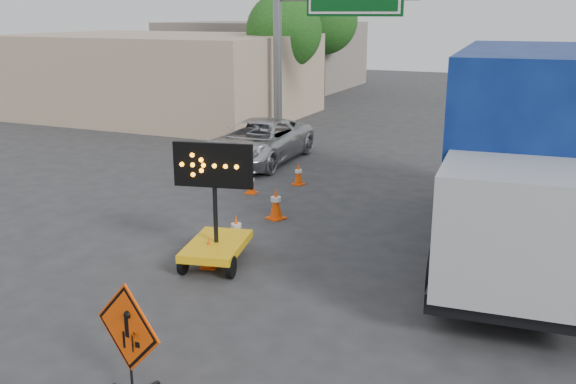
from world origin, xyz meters
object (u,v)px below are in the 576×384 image
Objects in this scene: construction_sign at (129,339)px; pickup_truck at (258,142)px; box_truck at (524,165)px; arrow_board at (216,237)px.

pickup_truck is at bearing 124.18° from construction_sign.
construction_sign is at bearing -72.08° from pickup_truck.
construction_sign is 9.03m from box_truck.
box_truck is (4.24, 7.90, 1.07)m from construction_sign.
arrow_board is (-1.38, 4.66, -0.30)m from construction_sign.
construction_sign is 0.32× the size of pickup_truck.
construction_sign is at bearing -122.88° from box_truck.
arrow_board reaches higher than pickup_truck.
box_truck is at bearing 76.30° from construction_sign.
pickup_truck is (-3.41, 8.80, 0.15)m from arrow_board.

